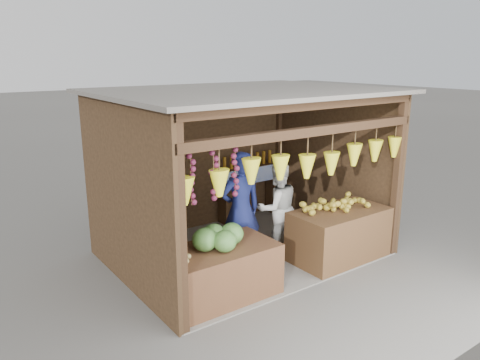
{
  "coord_description": "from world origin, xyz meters",
  "views": [
    {
      "loc": [
        -4.24,
        -5.75,
        3.15
      ],
      "look_at": [
        -0.15,
        -0.1,
        1.29
      ],
      "focal_mm": 35.0,
      "sensor_mm": 36.0,
      "label": 1
    }
  ],
  "objects_px": {
    "man_standing": "(241,210)",
    "vendor_seated": "(154,222)",
    "counter_right": "(339,235)",
    "woman_standing": "(277,208)",
    "counter_left": "(221,272)"
  },
  "relations": [
    {
      "from": "man_standing",
      "to": "woman_standing",
      "type": "height_order",
      "value": "man_standing"
    },
    {
      "from": "man_standing",
      "to": "vendor_seated",
      "type": "height_order",
      "value": "man_standing"
    },
    {
      "from": "counter_right",
      "to": "woman_standing",
      "type": "xyz_separation_m",
      "value": [
        -0.61,
        0.8,
        0.35
      ]
    },
    {
      "from": "counter_right",
      "to": "counter_left",
      "type": "bearing_deg",
      "value": 178.25
    },
    {
      "from": "woman_standing",
      "to": "vendor_seated",
      "type": "bearing_deg",
      "value": 1.71
    },
    {
      "from": "counter_left",
      "to": "vendor_seated",
      "type": "relative_size",
      "value": 1.37
    },
    {
      "from": "counter_left",
      "to": "counter_right",
      "type": "relative_size",
      "value": 0.96
    },
    {
      "from": "counter_left",
      "to": "man_standing",
      "type": "xyz_separation_m",
      "value": [
        0.79,
        0.64,
        0.54
      ]
    },
    {
      "from": "man_standing",
      "to": "woman_standing",
      "type": "xyz_separation_m",
      "value": [
        0.8,
        0.09,
        -0.14
      ]
    },
    {
      "from": "counter_right",
      "to": "vendor_seated",
      "type": "height_order",
      "value": "vendor_seated"
    },
    {
      "from": "counter_right",
      "to": "vendor_seated",
      "type": "bearing_deg",
      "value": 156.14
    },
    {
      "from": "counter_right",
      "to": "man_standing",
      "type": "height_order",
      "value": "man_standing"
    },
    {
      "from": "vendor_seated",
      "to": "counter_right",
      "type": "bearing_deg",
      "value": -173.33
    },
    {
      "from": "counter_left",
      "to": "woman_standing",
      "type": "bearing_deg",
      "value": 24.66
    },
    {
      "from": "counter_left",
      "to": "man_standing",
      "type": "relative_size",
      "value": 0.83
    }
  ]
}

